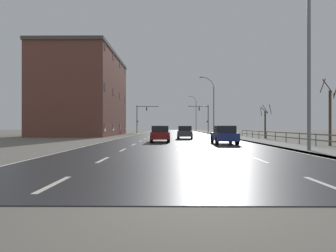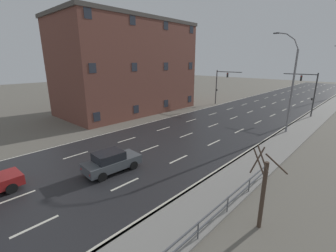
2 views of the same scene
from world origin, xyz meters
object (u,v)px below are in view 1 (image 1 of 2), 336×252
(street_lamp_foreground, at_px, (306,64))
(street_lamp_midground, at_px, (213,106))
(car_far_right, at_px, (185,132))
(car_mid_centre, at_px, (224,135))
(street_lamp_distant, at_px, (196,114))
(car_near_right, at_px, (160,134))
(traffic_signal_right, at_px, (205,115))
(brick_building, at_px, (85,95))
(traffic_signal_left, at_px, (141,115))

(street_lamp_foreground, relative_size, street_lamp_midground, 0.98)
(street_lamp_foreground, distance_m, car_far_right, 19.53)
(car_far_right, distance_m, car_mid_centre, 10.81)
(street_lamp_distant, height_order, car_near_right, street_lamp_distant)
(traffic_signal_right, distance_m, brick_building, 26.93)
(car_far_right, xyz_separation_m, car_mid_centre, (2.77, -10.45, 0.00))
(car_near_right, bearing_deg, car_far_right, 66.64)
(street_lamp_midground, relative_size, traffic_signal_right, 1.73)
(car_far_right, relative_size, car_mid_centre, 1.02)
(car_far_right, distance_m, car_near_right, 7.70)
(street_lamp_midground, relative_size, street_lamp_distant, 0.97)
(traffic_signal_left, bearing_deg, car_far_right, -73.91)
(street_lamp_midground, height_order, street_lamp_distant, street_lamp_distant)
(street_lamp_midground, bearing_deg, street_lamp_foreground, -89.98)
(street_lamp_foreground, bearing_deg, street_lamp_midground, 90.02)
(street_lamp_midground, bearing_deg, car_mid_centre, -96.52)
(street_lamp_distant, distance_m, brick_building, 47.24)
(street_lamp_foreground, height_order, car_far_right, street_lamp_foreground)
(car_near_right, height_order, brick_building, brick_building)
(street_lamp_foreground, height_order, traffic_signal_right, street_lamp_foreground)
(street_lamp_midground, distance_m, car_mid_centre, 29.80)
(traffic_signal_left, relative_size, car_mid_centre, 1.51)
(street_lamp_distant, relative_size, car_far_right, 2.64)
(street_lamp_foreground, distance_m, brick_building, 39.39)
(street_lamp_foreground, xyz_separation_m, car_mid_centre, (-3.36, 7.57, -4.38))
(street_lamp_midground, height_order, car_mid_centre, street_lamp_midground)
(street_lamp_midground, distance_m, street_lamp_distant, 36.85)
(street_lamp_distant, distance_m, traffic_signal_right, 26.65)
(car_far_right, bearing_deg, car_mid_centre, -71.78)
(traffic_signal_left, bearing_deg, brick_building, -118.81)
(street_lamp_foreground, distance_m, car_mid_centre, 9.37)
(street_lamp_distant, height_order, car_mid_centre, street_lamp_distant)
(traffic_signal_right, height_order, car_mid_centre, traffic_signal_right)
(traffic_signal_right, bearing_deg, street_lamp_midground, -88.44)
(car_far_right, height_order, car_mid_centre, same)
(traffic_signal_right, bearing_deg, car_mid_centre, -94.44)
(traffic_signal_left, distance_m, car_mid_centre, 41.05)
(car_mid_centre, relative_size, car_near_right, 0.99)
(street_lamp_midground, xyz_separation_m, brick_building, (-22.56, -4.61, 1.65))
(street_lamp_foreground, height_order, brick_building, brick_building)
(street_lamp_foreground, distance_m, car_near_right, 14.70)
(traffic_signal_right, distance_m, car_far_right, 29.83)
(car_near_right, relative_size, brick_building, 0.20)
(brick_building, bearing_deg, street_lamp_distant, 61.41)
(traffic_signal_right, bearing_deg, car_near_right, -103.38)
(street_lamp_foreground, relative_size, car_far_right, 2.53)
(street_lamp_distant, bearing_deg, street_lamp_foreground, -90.02)
(car_far_right, bearing_deg, traffic_signal_left, 109.44)
(brick_building, bearing_deg, street_lamp_foreground, -55.01)
(street_lamp_midground, distance_m, traffic_signal_left, 17.69)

